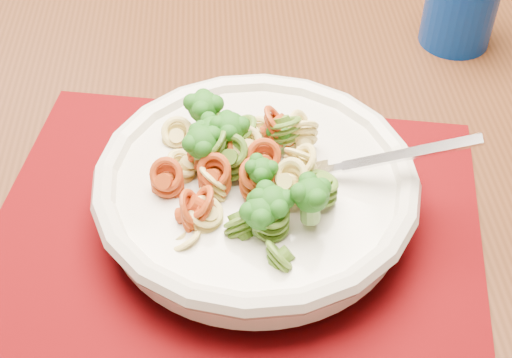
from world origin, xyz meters
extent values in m
cube|color=#55301C|center=(0.00, 0.00, 0.00)|extent=(4.00, 4.00, 0.01)
cube|color=#472614|center=(0.12, -0.54, 0.76)|extent=(1.56, 1.16, 0.04)
cube|color=#4C0306|center=(0.11, -0.61, 0.78)|extent=(0.50, 0.45, 0.00)
cylinder|color=beige|center=(0.13, -0.59, 0.79)|extent=(0.11, 0.11, 0.01)
cylinder|color=beige|center=(0.13, -0.59, 0.81)|extent=(0.25, 0.25, 0.03)
torus|color=beige|center=(0.13, -0.59, 0.83)|extent=(0.27, 0.27, 0.02)
cylinder|color=navy|center=(0.41, -0.40, 0.83)|extent=(0.08, 0.08, 0.10)
camera|label=1|loc=(0.03, -0.99, 1.24)|focal=50.00mm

